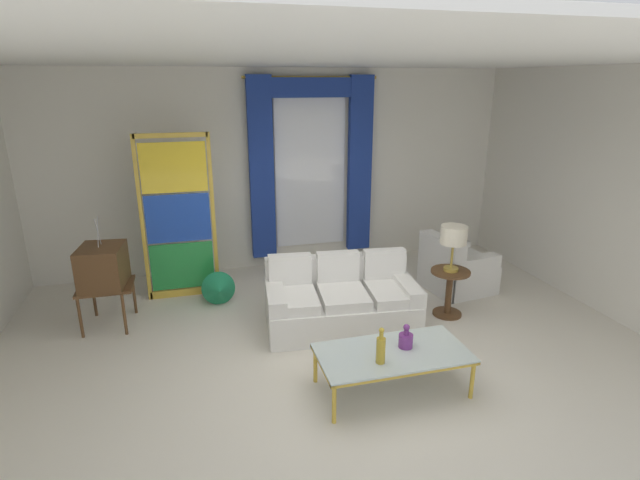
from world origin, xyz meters
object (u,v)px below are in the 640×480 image
object	(u,v)px
bottle_crystal_tall	(381,349)
stained_glass_divider	(178,221)
table_lamp_brass	(454,237)
armchair_white	(455,270)
coffee_table	(393,355)
vintage_tv	(103,268)
peacock_figurine	(219,290)
couch_white_long	(340,301)
round_side_table	(449,289)
bottle_blue_decanter	(406,339)

from	to	relation	value
bottle_crystal_tall	stained_glass_divider	bearing A→B (deg)	120.31
table_lamp_brass	armchair_white	bearing A→B (deg)	55.13
coffee_table	vintage_tv	size ratio (longest dim) A/B	1.05
vintage_tv	peacock_figurine	size ratio (longest dim) A/B	2.24
couch_white_long	armchair_white	bearing A→B (deg)	17.17
peacock_figurine	round_side_table	xyz separation A→B (m)	(2.75, -1.01, 0.14)
vintage_tv	stained_glass_divider	world-z (taller)	stained_glass_divider
coffee_table	vintage_tv	distance (m)	3.49
bottle_blue_decanter	armchair_white	bearing A→B (deg)	49.62
couch_white_long	armchair_white	xyz separation A→B (m)	(1.86, 0.58, -0.02)
couch_white_long	table_lamp_brass	bearing A→B (deg)	-4.84
couch_white_long	round_side_table	world-z (taller)	couch_white_long
coffee_table	peacock_figurine	xyz separation A→B (m)	(-1.44, 2.30, -0.16)
bottle_blue_decanter	bottle_crystal_tall	xyz separation A→B (m)	(-0.33, -0.19, 0.06)
bottle_crystal_tall	armchair_white	xyz separation A→B (m)	(1.98, 2.12, -0.26)
vintage_tv	peacock_figurine	bearing A→B (deg)	8.14
coffee_table	armchair_white	size ratio (longest dim) A/B	1.53
bottle_crystal_tall	vintage_tv	bearing A→B (deg)	138.77
coffee_table	bottle_blue_decanter	xyz separation A→B (m)	(0.15, 0.05, 0.11)
vintage_tv	round_side_table	distance (m)	4.17
peacock_figurine	bottle_blue_decanter	bearing A→B (deg)	-54.78
peacock_figurine	table_lamp_brass	bearing A→B (deg)	-20.23
vintage_tv	table_lamp_brass	bearing A→B (deg)	-11.49
bottle_blue_decanter	table_lamp_brass	distance (m)	1.78
peacock_figurine	table_lamp_brass	size ratio (longest dim) A/B	1.05
couch_white_long	armchair_white	size ratio (longest dim) A/B	1.99
table_lamp_brass	stained_glass_divider	bearing A→B (deg)	155.24
coffee_table	armchair_white	bearing A→B (deg)	47.85
armchair_white	peacock_figurine	bearing A→B (deg)	174.32
couch_white_long	table_lamp_brass	distance (m)	1.56
vintage_tv	table_lamp_brass	size ratio (longest dim) A/B	2.36
bottle_crystal_tall	peacock_figurine	distance (m)	2.77
couch_white_long	peacock_figurine	distance (m)	1.64
peacock_figurine	coffee_table	bearing A→B (deg)	-57.96
bottle_blue_decanter	table_lamp_brass	size ratio (longest dim) A/B	0.42
couch_white_long	coffee_table	size ratio (longest dim) A/B	1.31
vintage_tv	bottle_blue_decanter	bearing A→B (deg)	-35.40
coffee_table	stained_glass_divider	xyz separation A→B (m)	(-1.88, 2.76, 0.68)
armchair_white	table_lamp_brass	distance (m)	1.12
armchair_white	couch_white_long	bearing A→B (deg)	-162.83
armchair_white	stained_glass_divider	world-z (taller)	stained_glass_divider
coffee_table	armchair_white	xyz separation A→B (m)	(1.79, 1.98, -0.09)
armchair_white	coffee_table	bearing A→B (deg)	-132.15
vintage_tv	round_side_table	bearing A→B (deg)	-11.49
armchair_white	vintage_tv	bearing A→B (deg)	178.32
vintage_tv	armchair_white	bearing A→B (deg)	-1.68
bottle_blue_decanter	bottle_crystal_tall	distance (m)	0.39
couch_white_long	bottle_blue_decanter	distance (m)	1.39
couch_white_long	round_side_table	xyz separation A→B (m)	(1.38, -0.12, 0.05)
round_side_table	table_lamp_brass	distance (m)	0.67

